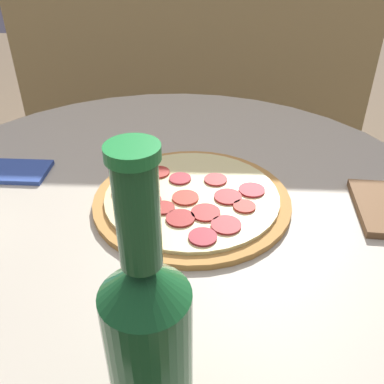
% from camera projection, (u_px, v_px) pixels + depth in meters
% --- Properties ---
extents(table, '(0.94, 0.94, 0.69)m').
position_uv_depth(table, '(170.00, 272.00, 0.78)').
color(table, '#B2A893').
rests_on(table, ground_plane).
extents(fence_panel, '(1.32, 0.04, 1.45)m').
position_uv_depth(fence_panel, '(193.00, 30.00, 1.50)').
color(fence_panel, tan).
rests_on(fence_panel, ground_plane).
extents(pizza, '(0.31, 0.31, 0.02)m').
position_uv_depth(pizza, '(192.00, 199.00, 0.67)').
color(pizza, '#B77F3D').
rests_on(pizza, table).
extents(beer_bottle, '(0.06, 0.06, 0.28)m').
position_uv_depth(beer_bottle, '(150.00, 352.00, 0.32)').
color(beer_bottle, '#195628').
rests_on(beer_bottle, table).
extents(napkin, '(0.13, 0.08, 0.01)m').
position_uv_depth(napkin, '(12.00, 171.00, 0.75)').
color(napkin, '#334C99').
rests_on(napkin, table).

